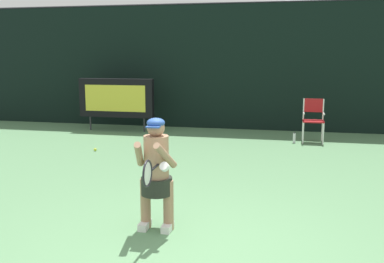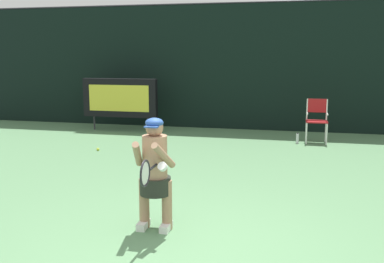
{
  "view_description": "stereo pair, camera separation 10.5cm",
  "coord_description": "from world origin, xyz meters",
  "views": [
    {
      "loc": [
        1.09,
        -4.47,
        2.18
      ],
      "look_at": [
        -0.29,
        1.85,
        1.05
      ],
      "focal_mm": 41.45,
      "sensor_mm": 36.0,
      "label": 1
    },
    {
      "loc": [
        1.19,
        -4.45,
        2.18
      ],
      "look_at": [
        -0.29,
        1.85,
        1.05
      ],
      "focal_mm": 41.45,
      "sensor_mm": 36.0,
      "label": 2
    }
  ],
  "objects": [
    {
      "name": "scoreboard",
      "position": [
        -3.72,
        7.42,
        0.95
      ],
      "size": [
        2.2,
        0.21,
        1.5
      ],
      "color": "black",
      "rests_on": "ground"
    },
    {
      "name": "umpire_chair",
      "position": [
        1.72,
        6.92,
        0.62
      ],
      "size": [
        0.52,
        0.44,
        1.08
      ],
      "color": "white",
      "rests_on": "ground"
    },
    {
      "name": "water_bottle",
      "position": [
        1.27,
        6.68,
        0.12
      ],
      "size": [
        0.07,
        0.07,
        0.27
      ],
      "color": "silver",
      "rests_on": "ground"
    },
    {
      "name": "tennis_ball_loose",
      "position": [
        -3.18,
        4.72,
        0.03
      ],
      "size": [
        0.07,
        0.07,
        0.07
      ],
      "color": "#CCDB3D",
      "rests_on": "ground"
    },
    {
      "name": "backdrop_screen",
      "position": [
        0.0,
        8.5,
        1.81
      ],
      "size": [
        18.0,
        0.12,
        3.66
      ],
      "color": "black",
      "rests_on": "ground"
    },
    {
      "name": "ground",
      "position": [
        0.0,
        -0.19,
        -0.01
      ],
      "size": [
        18.0,
        22.0,
        0.03
      ],
      "color": "#548156"
    },
    {
      "name": "tennis_player",
      "position": [
        -0.48,
        0.64,
        0.76
      ],
      "size": [
        0.53,
        0.59,
        1.41
      ],
      "color": "white",
      "rests_on": "ground"
    },
    {
      "name": "tennis_racket",
      "position": [
        -0.41,
        0.12,
        0.87
      ],
      "size": [
        0.03,
        0.6,
        0.31
      ],
      "rotation": [
        0.0,
        0.0,
        0.06
      ],
      "color": "black"
    }
  ]
}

